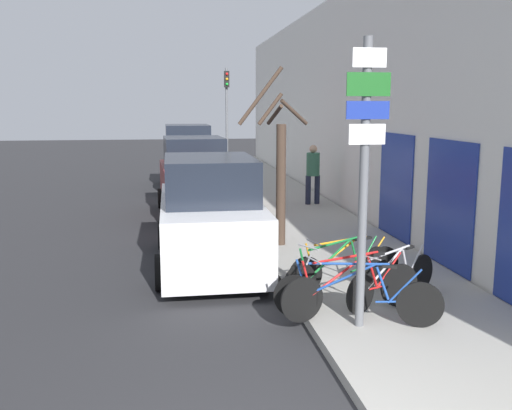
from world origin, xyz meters
TOP-DOWN VIEW (x-y plane):
  - ground_plane at (0.00, 11.20)m, footprint 80.00×80.00m
  - sidewalk_curb at (2.60, 14.00)m, footprint 3.20×32.00m
  - building_facade at (4.35, 13.93)m, footprint 0.23×32.00m
  - signpost at (1.65, 3.42)m, footprint 0.58×0.14m
  - bicycle_0 at (1.64, 3.53)m, footprint 2.22×0.86m
  - bicycle_1 at (1.69, 3.88)m, footprint 2.25×0.70m
  - bicycle_2 at (2.47, 4.28)m, footprint 1.87×1.22m
  - bicycle_3 at (1.76, 4.74)m, footprint 2.10×1.18m
  - bicycle_4 at (1.97, 5.08)m, footprint 2.09×0.72m
  - parked_car_0 at (-0.14, 7.26)m, footprint 2.10×4.70m
  - parked_car_1 at (-0.20, 12.78)m, footprint 2.18×4.18m
  - parked_car_2 at (-0.18, 18.36)m, footprint 2.07×4.44m
  - pedestrian_near at (3.46, 13.18)m, footprint 0.47×0.41m
  - street_tree at (1.44, 8.22)m, footprint 1.61×0.86m
  - traffic_light at (1.47, 19.55)m, footprint 0.20×0.30m

SIDE VIEW (x-z plane):
  - ground_plane at x=0.00m, z-range 0.00..0.00m
  - sidewalk_curb at x=2.60m, z-range 0.00..0.15m
  - bicycle_2 at x=2.47m, z-range 0.09..0.94m
  - bicycle_4 at x=1.97m, z-range 0.09..0.95m
  - bicycle_0 at x=1.64m, z-range 0.09..0.98m
  - bicycle_1 at x=1.69m, z-range 0.08..0.99m
  - bicycle_3 at x=1.76m, z-range 0.09..1.00m
  - parked_car_0 at x=-0.14m, z-range -0.10..2.09m
  - parked_car_1 at x=-0.20m, z-range -0.10..2.17m
  - parked_car_2 at x=-0.18m, z-range -0.11..2.33m
  - pedestrian_near at x=3.46m, z-range 0.29..2.11m
  - street_tree at x=1.44m, z-range -0.12..3.70m
  - signpost at x=1.65m, z-range 0.34..4.22m
  - traffic_light at x=1.47m, z-range 0.78..5.28m
  - building_facade at x=4.35m, z-range -0.02..6.48m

